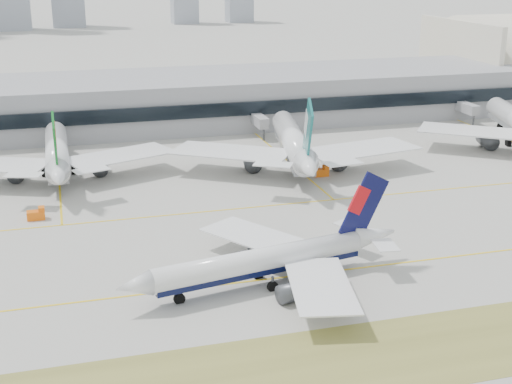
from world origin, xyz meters
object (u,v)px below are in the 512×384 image
object	(u,v)px
taxiing_airliner	(270,260)
terminal	(182,99)
widebody_eva	(57,154)
widebody_cathay	(294,145)

from	to	relation	value
taxiing_airliner	terminal	xyz separation A→B (m)	(7.27, 121.37, 3.43)
widebody_eva	widebody_cathay	bearing A→B (deg)	-98.56
widebody_eva	terminal	xyz separation A→B (m)	(39.47, 49.96, 2.05)
widebody_cathay	terminal	size ratio (longest dim) A/B	0.22
taxiing_airliner	widebody_eva	size ratio (longest dim) A/B	0.87
widebody_eva	widebody_cathay	size ratio (longest dim) A/B	0.93
taxiing_airliner	widebody_cathay	xyz separation A→B (m)	(25.21, 62.76, 1.91)
widebody_eva	taxiing_airliner	bearing A→B (deg)	-155.71
terminal	taxiing_airliner	bearing A→B (deg)	-93.43
widebody_cathay	terminal	distance (m)	61.31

